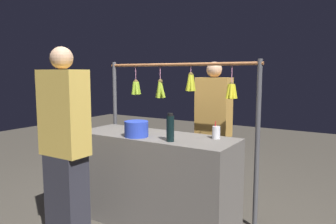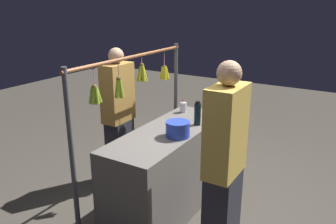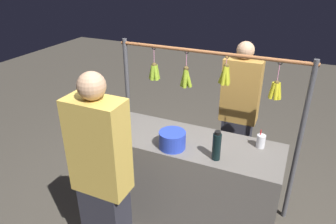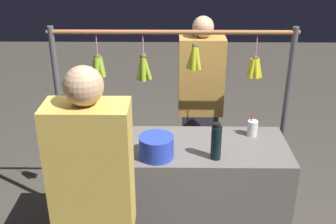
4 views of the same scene
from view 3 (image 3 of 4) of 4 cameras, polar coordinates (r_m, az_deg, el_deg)
name	(u,v)px [view 3 (image 3 of 4)]	position (r m, az deg, el deg)	size (l,w,h in m)	color
ground_plane	(187,218)	(3.19, 3.56, -18.75)	(12.00, 12.00, 0.00)	#464038
market_counter	(189,182)	(2.90, 3.80, -12.65)	(1.55, 0.56, 0.87)	#66605B
display_rack	(206,100)	(2.90, 6.92, 2.27)	(1.75, 0.12, 1.57)	#4C4C51
water_bottle	(217,146)	(2.39, 8.90, -6.18)	(0.07, 0.07, 0.24)	black
blue_bucket	(172,140)	(2.52, 0.80, -5.12)	(0.22, 0.22, 0.14)	blue
drink_cup	(261,141)	(2.65, 16.64, -5.13)	(0.07, 0.07, 0.16)	silver
vendor_person	(238,117)	(3.33, 12.73, -0.88)	(0.37, 0.20, 1.57)	#2D2D38
customer_person	(103,184)	(2.31, -11.86, -12.78)	(0.39, 0.21, 1.65)	#2D2D38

